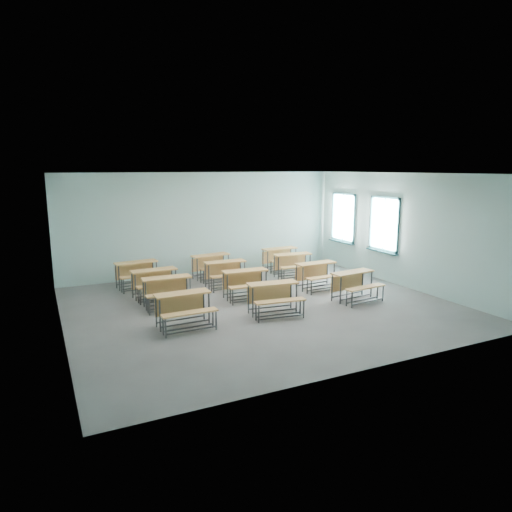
# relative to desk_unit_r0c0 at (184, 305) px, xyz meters

# --- Properties ---
(room) EXTENTS (9.04, 8.04, 3.24)m
(room) POSITION_rel_desk_unit_r0c0_xyz_m (2.22, 0.69, 1.11)
(room) COLOR slate
(room) RESTS_ON ground
(desk_unit_r0c0) EXTENTS (1.19, 0.81, 0.73)m
(desk_unit_r0c0) POSITION_rel_desk_unit_r0c0_xyz_m (0.00, 0.00, 0.00)
(desk_unit_r0c0) COLOR #C98C48
(desk_unit_r0c0) RESTS_ON ground
(desk_unit_r0c1) EXTENTS (1.25, 0.92, 0.73)m
(desk_unit_r0c1) POSITION_rel_desk_unit_r0c0_xyz_m (2.12, -0.07, 0.00)
(desk_unit_r0c1) COLOR #C98C48
(desk_unit_r0c1) RESTS_ON ground
(desk_unit_r0c2) EXTENTS (1.26, 0.92, 0.73)m
(desk_unit_r0c2) POSITION_rel_desk_unit_r0c0_xyz_m (4.51, 0.04, 0.00)
(desk_unit_r0c2) COLOR #C98C48
(desk_unit_r0c2) RESTS_ON ground
(desk_unit_r1c0) EXTENTS (1.21, 0.84, 0.73)m
(desk_unit_r1c0) POSITION_rel_desk_unit_r0c0_xyz_m (0.06, 1.53, 0.00)
(desk_unit_r1c0) COLOR #C98C48
(desk_unit_r1c0) RESTS_ON ground
(desk_unit_r1c1) EXTENTS (1.22, 0.86, 0.73)m
(desk_unit_r1c1) POSITION_rel_desk_unit_r0c0_xyz_m (2.09, 1.40, 0.00)
(desk_unit_r1c1) COLOR #C98C48
(desk_unit_r1c1) RESTS_ON ground
(desk_unit_r1c2) EXTENTS (1.21, 0.85, 0.73)m
(desk_unit_r1c2) POSITION_rel_desk_unit_r0c0_xyz_m (4.27, 1.39, 0.00)
(desk_unit_r1c2) COLOR #C98C48
(desk_unit_r1c2) RESTS_ON ground
(desk_unit_r2c0) EXTENTS (1.22, 0.86, 0.73)m
(desk_unit_r2c0) POSITION_rel_desk_unit_r0c0_xyz_m (-0.01, 2.50, 0.00)
(desk_unit_r2c0) COLOR #C98C48
(desk_unit_r2c0) RESTS_ON ground
(desk_unit_r2c1) EXTENTS (1.20, 0.82, 0.73)m
(desk_unit_r2c1) POSITION_rel_desk_unit_r0c0_xyz_m (2.06, 2.69, 0.00)
(desk_unit_r2c1) COLOR #C98C48
(desk_unit_r2c1) RESTS_ON ground
(desk_unit_r2c2) EXTENTS (1.23, 0.87, 0.73)m
(desk_unit_r2c2) POSITION_rel_desk_unit_r0c0_xyz_m (4.35, 2.83, 0.00)
(desk_unit_r2c2) COLOR #C98C48
(desk_unit_r2c2) RESTS_ON ground
(desk_unit_r3c0) EXTENTS (1.25, 0.90, 0.73)m
(desk_unit_r3c0) POSITION_rel_desk_unit_r0c0_xyz_m (-0.21, 3.72, 0.00)
(desk_unit_r3c0) COLOR #C98C48
(desk_unit_r3c0) RESTS_ON ground
(desk_unit_r3c1) EXTENTS (1.27, 0.94, 0.73)m
(desk_unit_r3c1) POSITION_rel_desk_unit_r0c0_xyz_m (2.06, 3.82, 0.00)
(desk_unit_r3c1) COLOR #C98C48
(desk_unit_r3c1) RESTS_ON ground
(desk_unit_r3c2) EXTENTS (1.20, 0.82, 0.73)m
(desk_unit_r3c2) POSITION_rel_desk_unit_r0c0_xyz_m (4.50, 3.90, 0.00)
(desk_unit_r3c2) COLOR #C98C48
(desk_unit_r3c2) RESTS_ON ground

